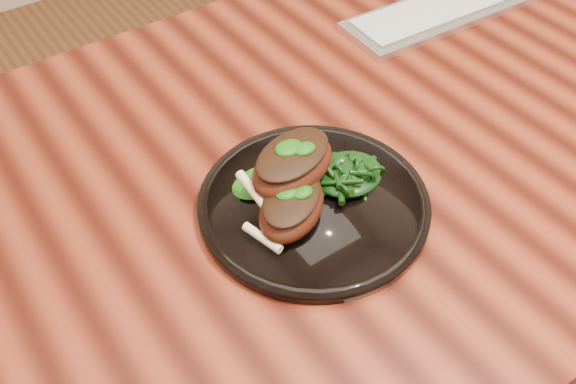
% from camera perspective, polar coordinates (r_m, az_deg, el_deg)
% --- Properties ---
extents(desk, '(1.60, 0.80, 0.75)m').
position_cam_1_polar(desk, '(1.00, 12.43, 5.01)').
color(desk, '#350D06').
rests_on(desk, ground).
extents(plate, '(0.27, 0.27, 0.02)m').
position_cam_1_polar(plate, '(0.75, 2.31, -1.06)').
color(plate, black).
rests_on(plate, desk).
extents(lamb_chop_front, '(0.13, 0.12, 0.05)m').
position_cam_1_polar(lamb_chop_front, '(0.71, 0.29, -1.20)').
color(lamb_chop_front, '#471A0D').
rests_on(lamb_chop_front, plate).
extents(lamb_chop_back, '(0.13, 0.11, 0.05)m').
position_cam_1_polar(lamb_chop_back, '(0.73, 0.36, 2.54)').
color(lamb_chop_back, '#471A0D').
rests_on(lamb_chop_back, plate).
extents(herb_smear, '(0.08, 0.05, 0.00)m').
position_cam_1_polar(herb_smear, '(0.77, -2.31, 0.96)').
color(herb_smear, '#0C4607').
rests_on(herb_smear, plate).
extents(greens_heap, '(0.09, 0.08, 0.03)m').
position_cam_1_polar(greens_heap, '(0.76, 5.36, 1.93)').
color(greens_heap, black).
rests_on(greens_heap, plate).
extents(keyboard, '(0.37, 0.13, 0.02)m').
position_cam_1_polar(keyboard, '(1.14, 13.99, 15.58)').
color(keyboard, silver).
rests_on(keyboard, desk).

